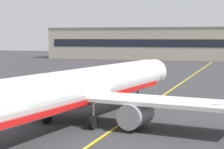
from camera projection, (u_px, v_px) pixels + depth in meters
taxiway_centreline at (152, 103)px, 53.02m from camera, size 2.45×179.99×0.01m
airliner_foreground at (79, 89)px, 40.28m from camera, size 32.36×41.40×11.65m
safety_cone_by_nose_gear at (131, 97)px, 55.76m from camera, size 0.44×0.44×0.55m
terminal_building at (210, 44)px, 147.14m from camera, size 122.86×12.40×11.99m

